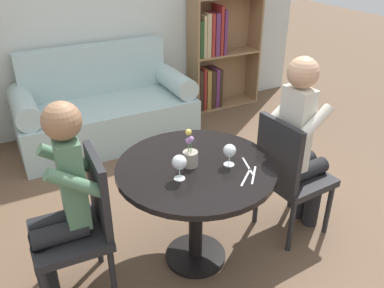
{
  "coord_description": "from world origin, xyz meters",
  "views": [
    {
      "loc": [
        -0.97,
        -1.8,
        1.96
      ],
      "look_at": [
        0.0,
        0.05,
        0.84
      ],
      "focal_mm": 38.0,
      "sensor_mm": 36.0,
      "label": 1
    }
  ],
  "objects_px": {
    "person_left": "(60,204)",
    "wine_glass_left": "(179,163)",
    "chair_right": "(289,172)",
    "chair_left": "(81,222)",
    "person_right": "(301,145)",
    "couch": "(105,111)",
    "bookshelf_right": "(215,56)",
    "flower_vase": "(190,155)",
    "wine_glass_right": "(230,151)"
  },
  "relations": [
    {
      "from": "person_left",
      "to": "wine_glass_left",
      "type": "height_order",
      "value": "person_left"
    },
    {
      "from": "chair_right",
      "to": "wine_glass_left",
      "type": "relative_size",
      "value": 6.06
    },
    {
      "from": "chair_right",
      "to": "person_left",
      "type": "xyz_separation_m",
      "value": [
        -1.46,
        0.13,
        0.15
      ]
    },
    {
      "from": "chair_left",
      "to": "person_right",
      "type": "distance_m",
      "value": 1.48
    },
    {
      "from": "couch",
      "to": "bookshelf_right",
      "type": "relative_size",
      "value": 1.33
    },
    {
      "from": "chair_left",
      "to": "chair_right",
      "type": "bearing_deg",
      "value": 87.11
    },
    {
      "from": "chair_right",
      "to": "person_right",
      "type": "bearing_deg",
      "value": -87.1
    },
    {
      "from": "person_left",
      "to": "flower_vase",
      "type": "relative_size",
      "value": 5.25
    },
    {
      "from": "bookshelf_right",
      "to": "wine_glass_right",
      "type": "xyz_separation_m",
      "value": [
        -1.25,
        -2.29,
        0.19
      ]
    },
    {
      "from": "flower_vase",
      "to": "wine_glass_right",
      "type": "bearing_deg",
      "value": -25.78
    },
    {
      "from": "chair_left",
      "to": "chair_right",
      "type": "height_order",
      "value": "same"
    },
    {
      "from": "chair_left",
      "to": "person_right",
      "type": "height_order",
      "value": "person_right"
    },
    {
      "from": "bookshelf_right",
      "to": "chair_right",
      "type": "relative_size",
      "value": 1.44
    },
    {
      "from": "bookshelf_right",
      "to": "chair_right",
      "type": "xyz_separation_m",
      "value": [
        -0.74,
        -2.26,
        -0.12
      ]
    },
    {
      "from": "couch",
      "to": "bookshelf_right",
      "type": "height_order",
      "value": "bookshelf_right"
    },
    {
      "from": "couch",
      "to": "wine_glass_left",
      "type": "height_order",
      "value": "couch"
    },
    {
      "from": "chair_left",
      "to": "person_left",
      "type": "xyz_separation_m",
      "value": [
        -0.09,
        0.01,
        0.15
      ]
    },
    {
      "from": "chair_left",
      "to": "wine_glass_left",
      "type": "relative_size",
      "value": 6.06
    },
    {
      "from": "chair_right",
      "to": "wine_glass_right",
      "type": "xyz_separation_m",
      "value": [
        -0.51,
        -0.04,
        0.31
      ]
    },
    {
      "from": "wine_glass_right",
      "to": "person_left",
      "type": "bearing_deg",
      "value": 169.9
    },
    {
      "from": "bookshelf_right",
      "to": "chair_left",
      "type": "relative_size",
      "value": 1.44
    },
    {
      "from": "wine_glass_right",
      "to": "wine_glass_left",
      "type": "bearing_deg",
      "value": 179.96
    },
    {
      "from": "person_left",
      "to": "person_right",
      "type": "distance_m",
      "value": 1.56
    },
    {
      "from": "person_right",
      "to": "wine_glass_right",
      "type": "xyz_separation_m",
      "value": [
        -0.6,
        -0.05,
        0.13
      ]
    },
    {
      "from": "bookshelf_right",
      "to": "chair_right",
      "type": "height_order",
      "value": "bookshelf_right"
    },
    {
      "from": "chair_left",
      "to": "wine_glass_right",
      "type": "xyz_separation_m",
      "value": [
        0.86,
        -0.16,
        0.31
      ]
    },
    {
      "from": "bookshelf_right",
      "to": "wine_glass_right",
      "type": "height_order",
      "value": "bookshelf_right"
    },
    {
      "from": "chair_right",
      "to": "wine_glass_left",
      "type": "xyz_separation_m",
      "value": [
        -0.83,
        -0.04,
        0.33
      ]
    },
    {
      "from": "person_right",
      "to": "chair_left",
      "type": "bearing_deg",
      "value": 81.16
    },
    {
      "from": "chair_right",
      "to": "flower_vase",
      "type": "bearing_deg",
      "value": 80.62
    },
    {
      "from": "bookshelf_right",
      "to": "person_right",
      "type": "relative_size",
      "value": 1.0
    },
    {
      "from": "bookshelf_right",
      "to": "wine_glass_right",
      "type": "distance_m",
      "value": 2.62
    },
    {
      "from": "wine_glass_right",
      "to": "chair_right",
      "type": "bearing_deg",
      "value": 4.0
    },
    {
      "from": "flower_vase",
      "to": "bookshelf_right",
      "type": "bearing_deg",
      "value": 56.37
    },
    {
      "from": "person_right",
      "to": "wine_glass_right",
      "type": "relative_size",
      "value": 9.59
    },
    {
      "from": "person_left",
      "to": "wine_glass_left",
      "type": "distance_m",
      "value": 0.67
    },
    {
      "from": "chair_right",
      "to": "wine_glass_right",
      "type": "relative_size",
      "value": 6.69
    },
    {
      "from": "couch",
      "to": "bookshelf_right",
      "type": "distance_m",
      "value": 1.49
    },
    {
      "from": "chair_right",
      "to": "flower_vase",
      "type": "xyz_separation_m",
      "value": [
        -0.72,
        0.06,
        0.3
      ]
    },
    {
      "from": "person_right",
      "to": "wine_glass_left",
      "type": "relative_size",
      "value": 8.67
    },
    {
      "from": "chair_right",
      "to": "wine_glass_left",
      "type": "height_order",
      "value": "chair_right"
    },
    {
      "from": "chair_right",
      "to": "bookshelf_right",
      "type": "bearing_deg",
      "value": -22.47
    },
    {
      "from": "wine_glass_right",
      "to": "flower_vase",
      "type": "relative_size",
      "value": 0.58
    },
    {
      "from": "person_left",
      "to": "chair_right",
      "type": "bearing_deg",
      "value": 87.19
    },
    {
      "from": "chair_right",
      "to": "chair_left",
      "type": "bearing_deg",
      "value": 80.42
    },
    {
      "from": "couch",
      "to": "bookshelf_right",
      "type": "xyz_separation_m",
      "value": [
        1.43,
        0.26,
        0.31
      ]
    },
    {
      "from": "chair_left",
      "to": "person_left",
      "type": "relative_size",
      "value": 0.74
    },
    {
      "from": "wine_glass_right",
      "to": "chair_left",
      "type": "bearing_deg",
      "value": 169.28
    },
    {
      "from": "couch",
      "to": "person_left",
      "type": "height_order",
      "value": "person_left"
    },
    {
      "from": "person_right",
      "to": "wine_glass_right",
      "type": "height_order",
      "value": "person_right"
    }
  ]
}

